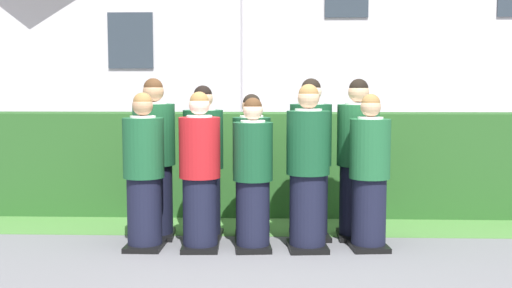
# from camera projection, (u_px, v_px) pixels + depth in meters

# --- Properties ---
(ground_plane) EXTENTS (60.00, 60.00, 0.00)m
(ground_plane) POSITION_uv_depth(u_px,v_px,m) (255.00, 249.00, 6.02)
(ground_plane) COLOR slate
(student_front_row_0) EXTENTS (0.41, 0.46, 1.59)m
(student_front_row_0) POSITION_uv_depth(u_px,v_px,m) (144.00, 175.00, 5.98)
(student_front_row_0) COLOR black
(student_front_row_0) RESTS_ON ground
(student_in_red_blazer) EXTENTS (0.41, 0.47, 1.59)m
(student_in_red_blazer) POSITION_uv_depth(u_px,v_px,m) (200.00, 175.00, 5.95)
(student_in_red_blazer) COLOR black
(student_in_red_blazer) RESTS_ON ground
(student_front_row_2) EXTENTS (0.40, 0.47, 1.54)m
(student_front_row_2) POSITION_uv_depth(u_px,v_px,m) (253.00, 178.00, 5.94)
(student_front_row_2) COLOR black
(student_front_row_2) RESTS_ON ground
(student_front_row_3) EXTENTS (0.43, 0.54, 1.67)m
(student_front_row_3) POSITION_uv_depth(u_px,v_px,m) (308.00, 171.00, 5.94)
(student_front_row_3) COLOR black
(student_front_row_3) RESTS_ON ground
(student_front_row_4) EXTENTS (0.41, 0.51, 1.57)m
(student_front_row_4) POSITION_uv_depth(u_px,v_px,m) (369.00, 176.00, 5.97)
(student_front_row_4) COLOR black
(student_front_row_4) RESTS_ON ground
(student_rear_row_0) EXTENTS (0.45, 0.56, 1.74)m
(student_rear_row_0) POSITION_uv_depth(u_px,v_px,m) (154.00, 162.00, 6.42)
(student_rear_row_0) COLOR black
(student_rear_row_0) RESTS_ON ground
(student_rear_row_1) EXTENTS (0.43, 0.52, 1.66)m
(student_rear_row_1) POSITION_uv_depth(u_px,v_px,m) (203.00, 166.00, 6.40)
(student_rear_row_1) COLOR black
(student_rear_row_1) RESTS_ON ground
(student_rear_row_2) EXTENTS (0.41, 0.50, 1.57)m
(student_rear_row_2) POSITION_uv_depth(u_px,v_px,m) (252.00, 170.00, 6.38)
(student_rear_row_2) COLOR black
(student_rear_row_2) RESTS_ON ground
(student_rear_row_3) EXTENTS (0.45, 0.53, 1.73)m
(student_rear_row_3) POSITION_uv_depth(u_px,v_px,m) (310.00, 163.00, 6.39)
(student_rear_row_3) COLOR black
(student_rear_row_3) RESTS_ON ground
(student_rear_row_4) EXTENTS (0.45, 0.50, 1.73)m
(student_rear_row_4) POSITION_uv_depth(u_px,v_px,m) (357.00, 163.00, 6.39)
(student_rear_row_4) COLOR black
(student_rear_row_4) RESTS_ON ground
(hedge) EXTENTS (7.14, 0.70, 1.31)m
(hedge) POSITION_uv_depth(u_px,v_px,m) (260.00, 163.00, 7.69)
(hedge) COLOR #285623
(hedge) RESTS_ON ground
(school_building_main) EXTENTS (8.42, 4.05, 6.52)m
(school_building_main) POSITION_uv_depth(u_px,v_px,m) (74.00, 13.00, 13.64)
(school_building_main) COLOR silver
(school_building_main) RESTS_ON ground
(lawn_strip) EXTENTS (7.14, 0.90, 0.01)m
(lawn_strip) POSITION_uv_depth(u_px,v_px,m) (258.00, 227.00, 6.96)
(lawn_strip) COLOR #477A38
(lawn_strip) RESTS_ON ground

